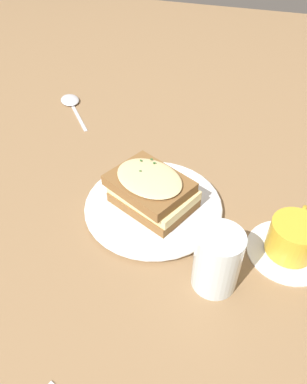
{
  "coord_description": "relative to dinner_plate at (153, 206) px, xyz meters",
  "views": [
    {
      "loc": [
        -0.16,
        0.47,
        0.49
      ],
      "look_at": [
        -0.03,
        0.01,
        0.04
      ],
      "focal_mm": 35.0,
      "sensor_mm": 36.0,
      "label": 1
    }
  ],
  "objects": [
    {
      "name": "ground_plane",
      "position": [
        0.03,
        -0.01,
        -0.01
      ],
      "size": [
        2.4,
        2.4,
        0.0
      ],
      "primitive_type": "plane",
      "color": "olive"
    },
    {
      "name": "dinner_plate",
      "position": [
        0.0,
        0.0,
        0.0
      ],
      "size": [
        0.25,
        0.25,
        0.02
      ],
      "color": "white",
      "rests_on": "ground_plane"
    },
    {
      "name": "sandwich",
      "position": [
        0.0,
        0.0,
        0.04
      ],
      "size": [
        0.17,
        0.15,
        0.07
      ],
      "rotation": [
        0.0,
        0.0,
        2.7
      ],
      "color": "brown",
      "rests_on": "dinner_plate"
    },
    {
      "name": "teacup_with_saucer",
      "position": [
        -0.24,
        0.03,
        0.02
      ],
      "size": [
        0.14,
        0.14,
        0.07
      ],
      "rotation": [
        0.0,
        0.0,
        4.48
      ],
      "color": "white",
      "rests_on": "ground_plane"
    },
    {
      "name": "water_glass",
      "position": [
        -0.13,
        0.12,
        0.04
      ],
      "size": [
        0.07,
        0.07,
        0.11
      ],
      "primitive_type": "cylinder",
      "color": "silver",
      "rests_on": "ground_plane"
    },
    {
      "name": "spoon",
      "position": [
        0.31,
        -0.31,
        -0.0
      ],
      "size": [
        0.14,
        0.16,
        0.01
      ],
      "rotation": [
        0.0,
        0.0,
        3.84
      ],
      "color": "silver",
      "rests_on": "ground_plane"
    }
  ]
}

